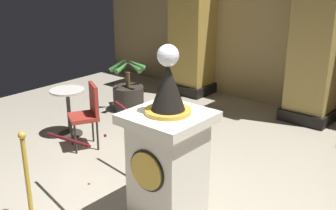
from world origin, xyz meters
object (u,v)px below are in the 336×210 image
at_px(stanchion_near, 168,141).
at_px(potted_palm_left, 128,94).
at_px(stanchion_far, 29,190).
at_px(cafe_table, 68,106).
at_px(cafe_chair_red, 88,110).
at_px(pedestal_clock, 168,155).

distance_m(stanchion_near, potted_palm_left, 2.31).
relative_size(stanchion_far, cafe_table, 1.35).
distance_m(stanchion_far, potted_palm_left, 3.53).
distance_m(stanchion_near, cafe_chair_red, 1.32).
relative_size(potted_palm_left, cafe_table, 1.34).
distance_m(cafe_table, cafe_chair_red, 0.60).
relative_size(pedestal_clock, stanchion_near, 1.91).
distance_m(pedestal_clock, potted_palm_left, 3.51).
xyz_separation_m(stanchion_far, potted_palm_left, (-1.68, 3.11, -0.06)).
height_order(stanchion_far, potted_palm_left, stanchion_far).
height_order(stanchion_near, cafe_chair_red, stanchion_near).
height_order(cafe_table, cafe_chair_red, cafe_chair_red).
distance_m(stanchion_far, cafe_table, 2.28).
height_order(pedestal_clock, potted_palm_left, pedestal_clock).
height_order(stanchion_near, potted_palm_left, potted_palm_left).
bearing_deg(cafe_table, stanchion_near, 7.21).
bearing_deg(cafe_chair_red, stanchion_far, -59.07).
bearing_deg(cafe_table, cafe_chair_red, -8.07).
height_order(stanchion_near, cafe_table, stanchion_near).
bearing_deg(potted_palm_left, pedestal_clock, -37.51).
bearing_deg(stanchion_near, stanchion_far, -98.94).
bearing_deg(stanchion_far, stanchion_near, 81.06).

